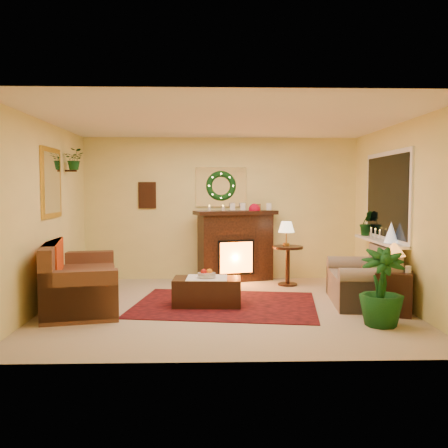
{
  "coord_description": "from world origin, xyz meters",
  "views": [
    {
      "loc": [
        -0.22,
        -6.93,
        1.66
      ],
      "look_at": [
        0.0,
        0.35,
        1.15
      ],
      "focal_mm": 40.0,
      "sensor_mm": 36.0,
      "label": 1
    }
  ],
  "objects_px": {
    "fireplace": "(235,250)",
    "end_table_square": "(394,294)",
    "sofa": "(82,275)",
    "side_table_round": "(288,267)",
    "coffee_table": "(207,291)",
    "loveseat": "(361,274)"
  },
  "relations": [
    {
      "from": "fireplace",
      "to": "coffee_table",
      "type": "bearing_deg",
      "value": -120.97
    },
    {
      "from": "side_table_round",
      "to": "coffee_table",
      "type": "xyz_separation_m",
      "value": [
        -1.39,
        -1.5,
        -0.11
      ]
    },
    {
      "from": "loveseat",
      "to": "coffee_table",
      "type": "distance_m",
      "value": 2.25
    },
    {
      "from": "fireplace",
      "to": "end_table_square",
      "type": "relative_size",
      "value": 2.31
    },
    {
      "from": "fireplace",
      "to": "end_table_square",
      "type": "bearing_deg",
      "value": -68.16
    },
    {
      "from": "fireplace",
      "to": "side_table_round",
      "type": "relative_size",
      "value": 1.93
    },
    {
      "from": "fireplace",
      "to": "coffee_table",
      "type": "relative_size",
      "value": 1.38
    },
    {
      "from": "sofa",
      "to": "side_table_round",
      "type": "height_order",
      "value": "sofa"
    },
    {
      "from": "loveseat",
      "to": "fireplace",
      "type": "bearing_deg",
      "value": 139.25
    },
    {
      "from": "sofa",
      "to": "fireplace",
      "type": "distance_m",
      "value": 2.97
    },
    {
      "from": "loveseat",
      "to": "end_table_square",
      "type": "distance_m",
      "value": 0.71
    },
    {
      "from": "loveseat",
      "to": "coffee_table",
      "type": "relative_size",
      "value": 1.48
    },
    {
      "from": "fireplace",
      "to": "loveseat",
      "type": "xyz_separation_m",
      "value": [
        1.73,
        -1.85,
        -0.13
      ]
    },
    {
      "from": "coffee_table",
      "to": "end_table_square",
      "type": "bearing_deg",
      "value": -9.3
    },
    {
      "from": "loveseat",
      "to": "coffee_table",
      "type": "bearing_deg",
      "value": -170.79
    },
    {
      "from": "loveseat",
      "to": "side_table_round",
      "type": "height_order",
      "value": "loveseat"
    },
    {
      "from": "loveseat",
      "to": "side_table_round",
      "type": "relative_size",
      "value": 2.08
    },
    {
      "from": "side_table_round",
      "to": "coffee_table",
      "type": "relative_size",
      "value": 0.71
    },
    {
      "from": "fireplace",
      "to": "sofa",
      "type": "bearing_deg",
      "value": -157.31
    },
    {
      "from": "loveseat",
      "to": "side_table_round",
      "type": "xyz_separation_m",
      "value": [
        -0.85,
        1.38,
        -0.09
      ]
    },
    {
      "from": "end_table_square",
      "to": "sofa",
      "type": "bearing_deg",
      "value": 171.72
    },
    {
      "from": "fireplace",
      "to": "coffee_table",
      "type": "xyz_separation_m",
      "value": [
        -0.51,
        -1.97,
        -0.34
      ]
    }
  ]
}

